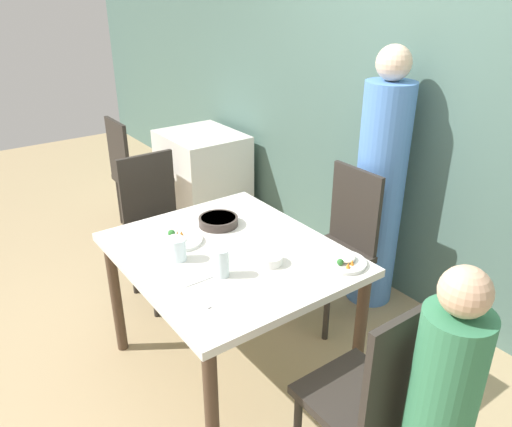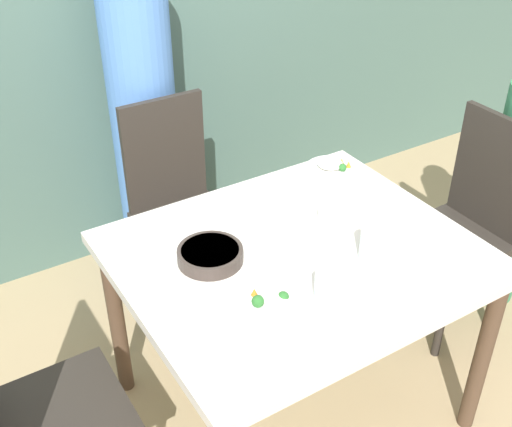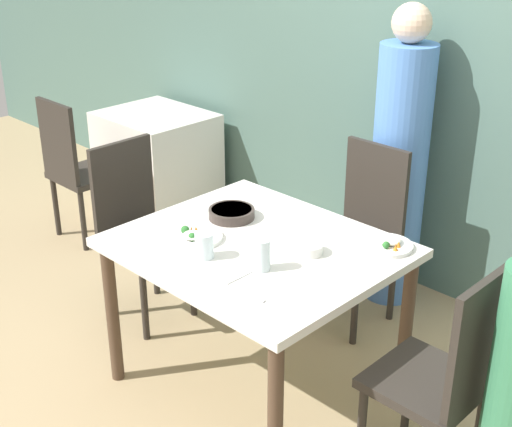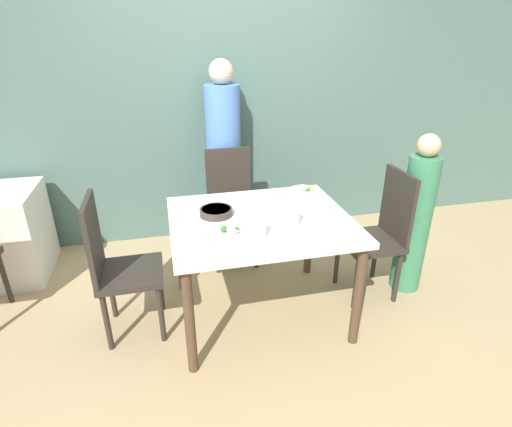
% 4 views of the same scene
% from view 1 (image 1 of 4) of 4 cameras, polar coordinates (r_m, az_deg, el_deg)
% --- Properties ---
extents(ground_plane, '(10.00, 10.00, 0.00)m').
position_cam_1_polar(ground_plane, '(2.93, -2.75, -17.16)').
color(ground_plane, tan).
extents(wall_back, '(10.00, 0.06, 2.70)m').
position_cam_1_polar(wall_back, '(3.21, 18.60, 12.66)').
color(wall_back, '#4C6B60').
rests_on(wall_back, ground_plane).
extents(dining_table, '(1.16, 0.98, 0.75)m').
position_cam_1_polar(dining_table, '(2.54, -3.06, -5.98)').
color(dining_table, silver).
rests_on(dining_table, ground_plane).
extents(chair_adult_spot, '(0.40, 0.40, 0.97)m').
position_cam_1_polar(chair_adult_spot, '(3.11, 9.56, -3.24)').
color(chair_adult_spot, '#2D2823').
rests_on(chair_adult_spot, ground_plane).
extents(chair_child_spot, '(0.40, 0.40, 0.97)m').
position_cam_1_polar(chair_child_spot, '(2.11, 13.17, -19.51)').
color(chair_child_spot, '#2D2823').
rests_on(chair_child_spot, ground_plane).
extents(chair_empty_left, '(0.40, 0.40, 0.97)m').
position_cam_1_polar(chair_empty_left, '(3.34, -11.18, -1.26)').
color(chair_empty_left, '#2D2823').
rests_on(chair_empty_left, ground_plane).
extents(person_adult, '(0.30, 0.30, 1.66)m').
position_cam_1_polar(person_adult, '(3.21, 13.91, 2.49)').
color(person_adult, '#5184D1').
rests_on(person_adult, ground_plane).
extents(bowl_curry, '(0.22, 0.22, 0.05)m').
position_cam_1_polar(bowl_curry, '(2.73, -4.32, -0.84)').
color(bowl_curry, '#3D332D').
rests_on(bowl_curry, dining_table).
extents(plate_rice_adult, '(0.22, 0.22, 0.05)m').
position_cam_1_polar(plate_rice_adult, '(2.40, 9.97, -5.38)').
color(plate_rice_adult, white).
rests_on(plate_rice_adult, dining_table).
extents(plate_rice_child, '(0.23, 0.23, 0.06)m').
position_cam_1_polar(plate_rice_child, '(2.58, -8.82, -3.00)').
color(plate_rice_child, white).
rests_on(plate_rice_child, dining_table).
extents(bowl_rice_small, '(0.12, 0.12, 0.04)m').
position_cam_1_polar(bowl_rice_small, '(2.37, 1.65, -5.24)').
color(bowl_rice_small, white).
rests_on(bowl_rice_small, dining_table).
extents(glass_water_tall, '(0.07, 0.07, 0.13)m').
position_cam_1_polar(glass_water_tall, '(2.26, -3.92, -5.64)').
color(glass_water_tall, silver).
rests_on(glass_water_tall, dining_table).
extents(glass_water_short, '(0.08, 0.08, 0.11)m').
position_cam_1_polar(glass_water_short, '(2.41, -8.90, -4.09)').
color(glass_water_short, silver).
rests_on(glass_water_short, dining_table).
extents(napkin_folded, '(0.14, 0.14, 0.01)m').
position_cam_1_polar(napkin_folded, '(2.30, -7.37, -7.01)').
color(napkin_folded, white).
rests_on(napkin_folded, dining_table).
extents(fork_steel, '(0.18, 0.07, 0.01)m').
position_cam_1_polar(fork_steel, '(2.14, -7.11, -9.76)').
color(fork_steel, silver).
rests_on(fork_steel, dining_table).
extents(background_table, '(0.74, 0.64, 0.73)m').
position_cam_1_polar(background_table, '(4.63, -6.09, 4.71)').
color(background_table, silver).
rests_on(background_table, ground_plane).
extents(chair_background, '(0.40, 0.40, 0.97)m').
position_cam_1_polar(chair_background, '(4.32, -13.81, 4.65)').
color(chair_background, '#2D2823').
rests_on(chair_background, ground_plane).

